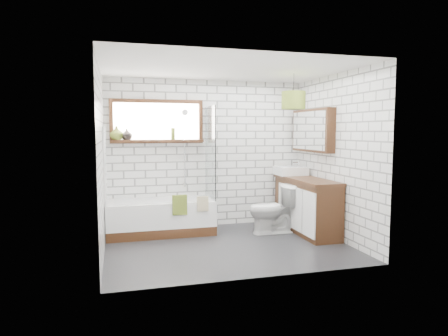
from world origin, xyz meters
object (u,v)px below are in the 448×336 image
object	(u,v)px
basin	(290,171)
pendant	(293,100)
toilet	(273,209)
vanity	(306,205)
bathtub	(161,217)

from	to	relation	value
basin	pendant	distance (m)	1.41
toilet	vanity	bearing A→B (deg)	81.33
vanity	pendant	world-z (taller)	pendant
toilet	basin	bearing A→B (deg)	130.48
pendant	toilet	bearing A→B (deg)	115.21
bathtub	toilet	world-z (taller)	toilet
vanity	toilet	world-z (taller)	vanity
bathtub	toilet	distance (m)	1.80
bathtub	pendant	xyz separation A→B (m)	(1.92, -0.77, 1.83)
basin	toilet	xyz separation A→B (m)	(-0.49, -0.41, -0.57)
bathtub	basin	xyz separation A→B (m)	(2.24, -0.00, 0.69)
basin	vanity	bearing A→B (deg)	-83.16
vanity	basin	bearing A→B (deg)	96.84
basin	toilet	distance (m)	0.86
basin	toilet	size ratio (longest dim) A/B	0.63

